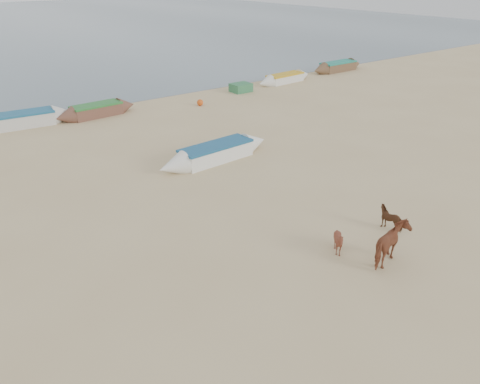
{
  "coord_description": "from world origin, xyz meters",
  "views": [
    {
      "loc": [
        -9.64,
        -8.78,
        8.71
      ],
      "look_at": [
        0.0,
        4.0,
        1.0
      ],
      "focal_mm": 35.0,
      "sensor_mm": 36.0,
      "label": 1
    }
  ],
  "objects_px": {
    "calf_front": "(339,242)",
    "near_canoe": "(216,152)",
    "calf_right": "(392,218)",
    "cow_adult": "(391,245)"
  },
  "relations": [
    {
      "from": "cow_adult",
      "to": "near_canoe",
      "type": "bearing_deg",
      "value": -20.01
    },
    {
      "from": "cow_adult",
      "to": "calf_right",
      "type": "distance_m",
      "value": 2.42
    },
    {
      "from": "cow_adult",
      "to": "calf_front",
      "type": "distance_m",
      "value": 1.68
    },
    {
      "from": "calf_front",
      "to": "near_canoe",
      "type": "height_order",
      "value": "calf_front"
    },
    {
      "from": "calf_right",
      "to": "cow_adult",
      "type": "bearing_deg",
      "value": 90.71
    },
    {
      "from": "calf_right",
      "to": "near_canoe",
      "type": "height_order",
      "value": "same"
    },
    {
      "from": "calf_front",
      "to": "near_canoe",
      "type": "bearing_deg",
      "value": 162.42
    },
    {
      "from": "calf_front",
      "to": "near_canoe",
      "type": "relative_size",
      "value": 0.14
    },
    {
      "from": "cow_adult",
      "to": "calf_right",
      "type": "xyz_separation_m",
      "value": [
        1.96,
        1.4,
        -0.27
      ]
    },
    {
      "from": "cow_adult",
      "to": "calf_front",
      "type": "xyz_separation_m",
      "value": [
        -0.91,
        1.39,
        -0.24
      ]
    }
  ]
}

